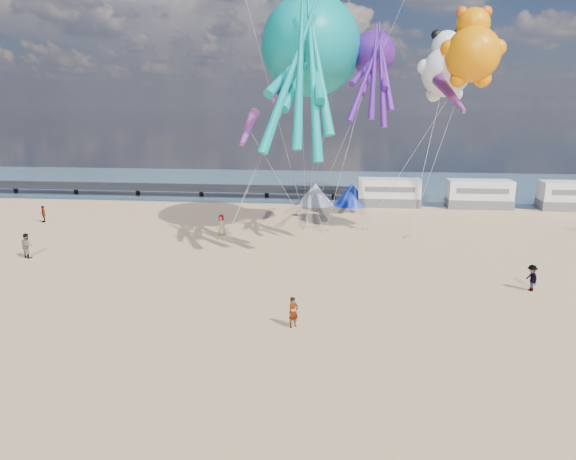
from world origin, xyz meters
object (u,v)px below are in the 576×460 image
Objects in this scene: tent_blue at (352,195)px; beachgoer_2 at (532,278)px; standing_person at (293,312)px; beachgoer_3 at (43,214)px; tent_white at (315,194)px; sandbag_e at (306,228)px; kite_octopus_teal at (311,46)px; motorhome_0 at (389,192)px; sandbag_d at (365,229)px; windsock_mid at (450,95)px; kite_octopus_purple at (373,53)px; kite_teddy_orange at (473,54)px; sandbag_c at (408,237)px; motorhome_1 at (479,194)px; beachgoer_0 at (221,225)px; sandbag_a at (229,234)px; windsock_left at (290,85)px; motorhome_2 at (573,196)px; kite_panda at (446,72)px; windsock_right at (249,128)px; beachgoer_1 at (27,245)px.

tent_blue is 27.74m from beachgoer_2.
tent_blue is 2.57× the size of standing_person.
beachgoer_2 is 1.02× the size of beachgoer_3.
beachgoer_2 is at bearing -60.98° from tent_white.
kite_octopus_teal is at bearing -77.90° from sandbag_e.
motorhome_0 is 13.20× the size of sandbag_d.
windsock_mid is at bearing -175.05° from beachgoer_2.
kite_teddy_orange is (7.10, -2.04, -0.34)m from kite_octopus_purple.
kite_octopus_purple is (-3.37, 0.96, 14.54)m from sandbag_c.
beachgoer_0 is (-24.55, -14.60, -0.61)m from motorhome_1.
kite_teddy_orange is at bearing -7.70° from kite_octopus_purple.
sandbag_a is 13.52m from windsock_left.
motorhome_2 is 0.69× the size of kite_octopus_purple.
kite_teddy_orange reaches higher than kite_panda.
windsock_left is (-6.72, 1.54, -2.29)m from kite_octopus_purple.
tent_blue is 0.59× the size of kite_teddy_orange.
motorhome_0 is 0.69× the size of kite_octopus_purple.
motorhome_0 is 0.46× the size of kite_octopus_teal.
tent_white is at bearing 116.82° from windsock_mid.
windsock_mid is (11.18, -13.60, 10.29)m from tent_white.
beachgoer_3 is 29.05m from kite_octopus_teal.
motorhome_2 is 24.71m from kite_teddy_orange.
standing_person is 3.11× the size of sandbag_d.
kite_panda is (17.98, 5.32, 13.31)m from sandbag_a.
kite_octopus_teal is (-7.69, -13.43, 13.68)m from motorhome_0.
tent_blue reaches higher than beachgoer_0.
tent_white is at bearing 65.91° from sandbag_a.
beachgoer_0 is 0.12× the size of kite_octopus_teal.
windsock_mid is (11.25, -1.93, 11.38)m from sandbag_e.
sandbag_c is at bearing 2.72° from windsock_left.
windsock_right is at bearing -39.76° from beachgoer_0.
tent_white is 1.00× the size of tent_blue.
tent_white is 16.47m from sandbag_c.
sandbag_e is (-4.06, -11.67, -1.09)m from tent_blue.
kite_octopus_purple is at bearing -153.58° from beachgoer_2.
standing_person reaches higher than sandbag_e.
beachgoer_3 is 3.11× the size of sandbag_e.
standing_person is 3.11× the size of sandbag_e.
kite_teddy_orange is at bearing -1.94° from sandbag_a.
kite_octopus_purple is (-12.35, -13.09, 13.15)m from motorhome_1.
sandbag_c is 1.00× the size of sandbag_e.
kite_panda is 1.20× the size of windsock_mid.
motorhome_0 reaches higher than tent_white.
tent_blue is 8.00× the size of sandbag_e.
motorhome_2 is 27.00m from tent_white.
kite_octopus_teal is 9.40m from windsock_right.
beachgoer_2 is (33.70, -3.16, -0.11)m from beachgoer_1.
beachgoer_3 is at bearing -163.34° from windsock_left.
beachgoer_3 is (-25.67, 20.83, -0.00)m from standing_person.
motorhome_0 is at bearing 90.56° from windsock_mid.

